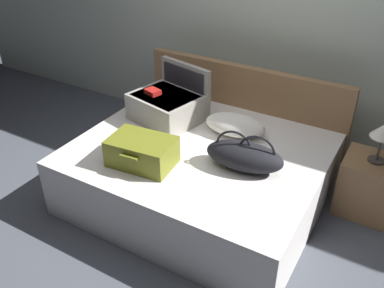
% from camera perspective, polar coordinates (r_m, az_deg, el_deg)
% --- Properties ---
extents(ground_plane, '(12.00, 12.00, 0.00)m').
position_cam_1_polar(ground_plane, '(3.32, -2.49, -11.06)').
color(ground_plane, '#4C515B').
extents(back_wall, '(8.00, 0.10, 2.60)m').
position_cam_1_polar(back_wall, '(4.03, 10.35, 17.59)').
color(back_wall, '#B7C1B2').
rests_on(back_wall, ground).
extents(bed, '(1.90, 1.59, 0.50)m').
position_cam_1_polar(bed, '(3.43, 1.01, -4.06)').
color(bed, silver).
rests_on(bed, ground).
extents(headboard, '(1.94, 0.08, 0.89)m').
position_cam_1_polar(headboard, '(3.97, 6.99, 4.40)').
color(headboard, olive).
rests_on(headboard, ground).
extents(hard_case_large, '(0.65, 0.61, 0.45)m').
position_cam_1_polar(hard_case_large, '(3.65, -3.27, 5.48)').
color(hard_case_large, gray).
rests_on(hard_case_large, bed).
extents(hard_case_medium, '(0.50, 0.37, 0.21)m').
position_cam_1_polar(hard_case_medium, '(3.07, -6.88, -1.07)').
color(hard_case_medium, olive).
rests_on(hard_case_medium, bed).
extents(duffel_bag, '(0.60, 0.33, 0.29)m').
position_cam_1_polar(duffel_bag, '(3.02, 7.18, -1.61)').
color(duffel_bag, black).
rests_on(duffel_bag, bed).
extents(pillow_near_headboard, '(0.53, 0.33, 0.16)m').
position_cam_1_polar(pillow_near_headboard, '(3.46, 5.90, 2.61)').
color(pillow_near_headboard, white).
rests_on(pillow_near_headboard, bed).
extents(nightstand, '(0.44, 0.40, 0.48)m').
position_cam_1_polar(nightstand, '(3.59, 22.99, -5.29)').
color(nightstand, olive).
rests_on(nightstand, ground).
extents(table_lamp, '(0.19, 0.19, 0.32)m').
position_cam_1_polar(table_lamp, '(3.35, 24.71, 1.43)').
color(table_lamp, '#3F3833').
rests_on(table_lamp, nightstand).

